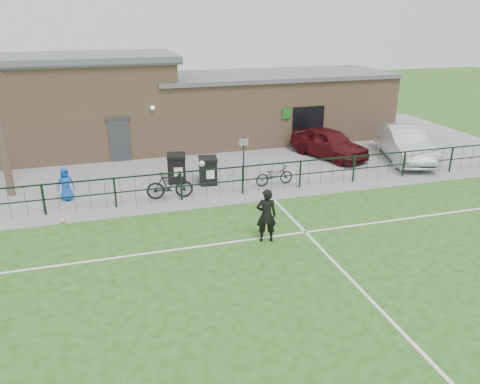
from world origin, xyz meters
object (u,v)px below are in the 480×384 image
object	(u,v)px
car_maroon	(329,143)
spectator_child	(66,184)
wheelie_bin_right	(208,171)
ball_ground	(62,221)
bicycle_d	(170,185)
wheelie_bin_left	(177,169)
sign_post	(244,159)
car_silver	(405,143)
bicycle_e	(274,175)

from	to	relation	value
car_maroon	spectator_child	bearing A→B (deg)	170.21
wheelie_bin_right	ball_ground	bearing A→B (deg)	-149.47
wheelie_bin_right	bicycle_d	distance (m)	2.22
bicycle_d	ball_ground	bearing A→B (deg)	112.47
wheelie_bin_left	ball_ground	size ratio (longest dim) A/B	5.50
sign_post	bicycle_d	bearing A→B (deg)	-161.36
car_silver	bicycle_d	size ratio (longest dim) A/B	2.79
car_silver	wheelie_bin_right	bearing A→B (deg)	-159.01
spectator_child	car_maroon	bearing A→B (deg)	-3.26
car_maroon	spectator_child	size ratio (longest dim) A/B	3.24
wheelie_bin_left	bicycle_d	xyz separation A→B (m)	(-0.59, -1.89, -0.02)
car_silver	spectator_child	size ratio (longest dim) A/B	3.81
bicycle_d	ball_ground	world-z (taller)	bicycle_d
car_silver	bicycle_d	world-z (taller)	car_silver
wheelie_bin_right	bicycle_d	bearing A→B (deg)	-138.18
wheelie_bin_right	car_maroon	world-z (taller)	car_maroon
sign_post	car_silver	world-z (taller)	sign_post
wheelie_bin_left	sign_post	distance (m)	2.92
bicycle_e	spectator_child	xyz separation A→B (m)	(-8.39, 0.65, 0.23)
wheelie_bin_right	spectator_child	size ratio (longest dim) A/B	0.81
spectator_child	car_silver	bearing A→B (deg)	-10.95
bicycle_e	ball_ground	size ratio (longest dim) A/B	8.10
wheelie_bin_right	car_maroon	xyz separation A→B (m)	(6.74, 2.14, 0.19)
sign_post	bicycle_d	xyz separation A→B (m)	(-3.38, -1.14, -0.45)
sign_post	car_maroon	xyz separation A→B (m)	(5.19, 2.27, -0.26)
sign_post	spectator_child	distance (m)	7.29
wheelie_bin_left	car_maroon	distance (m)	8.13
car_silver	spectator_child	bearing A→B (deg)	-159.15
wheelie_bin_left	spectator_child	world-z (taller)	spectator_child
bicycle_d	spectator_child	world-z (taller)	spectator_child
bicycle_e	wheelie_bin_right	bearing A→B (deg)	66.30
car_silver	car_maroon	bearing A→B (deg)	173.66
sign_post	spectator_child	size ratio (longest dim) A/B	1.50
ball_ground	car_silver	bearing A→B (deg)	11.21
wheelie_bin_right	car_silver	distance (m)	10.18
wheelie_bin_left	bicycle_e	distance (m)	4.22
wheelie_bin_right	bicycle_d	xyz separation A→B (m)	(-1.83, -1.27, 0.01)
car_maroon	bicycle_d	bearing A→B (deg)	-179.30
car_maroon	wheelie_bin_right	bearing A→B (deg)	176.64
sign_post	bicycle_e	size ratio (longest dim) A/B	1.20
wheelie_bin_left	wheelie_bin_right	world-z (taller)	wheelie_bin_left
spectator_child	ball_ground	world-z (taller)	spectator_child
wheelie_bin_right	sign_post	xyz separation A→B (m)	(1.55, -0.13, 0.46)
car_maroon	ball_ground	size ratio (longest dim) A/B	20.91
car_maroon	ball_ground	bearing A→B (deg)	179.37
bicycle_d	bicycle_e	bearing A→B (deg)	-81.26
wheelie_bin_right	car_silver	size ratio (longest dim) A/B	0.21
car_maroon	bicycle_e	world-z (taller)	car_maroon
wheelie_bin_left	spectator_child	xyz separation A→B (m)	(-4.49, -0.95, 0.10)
wheelie_bin_right	sign_post	world-z (taller)	sign_post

